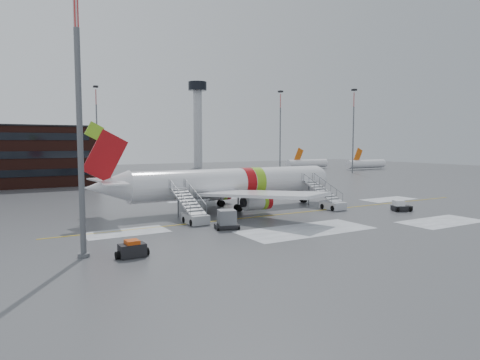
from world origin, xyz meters
TOP-DOWN VIEW (x-y plane):
  - ground at (0.00, 0.00)m, footprint 260.00×260.00m
  - airliner at (-6.52, 6.08)m, footprint 35.03×32.97m
  - airstair_fwd at (5.57, -0.46)m, footprint 2.05×7.70m
  - airstair_aft at (-14.25, -0.46)m, footprint 2.05×7.70m
  - pushback_tug at (12.26, -6.55)m, footprint 2.73×2.45m
  - uld_container at (-12.60, -5.36)m, footprint 2.74×2.29m
  - baggage_tractor at (-24.12, -11.35)m, footprint 2.59×1.23m
  - light_mast_near at (-27.35, -9.43)m, footprint 1.20×1.20m
  - control_tower at (30.00, 95.00)m, footprint 6.40×6.40m
  - light_mast_far_ne at (42.00, 62.00)m, footprint 1.20×1.20m
  - light_mast_far_n at (-8.00, 78.00)m, footprint 1.20×1.20m
  - light_mast_far_e at (58.00, 48.00)m, footprint 1.20×1.20m
  - distant_aircraft at (62.50, 64.00)m, footprint 35.00×18.00m

SIDE VIEW (x-z plane):
  - ground at x=0.00m, z-range 0.00..0.00m
  - distant_aircraft at x=62.50m, z-range -4.00..4.00m
  - baggage_tractor at x=-24.12m, z-range -0.10..1.24m
  - pushback_tug at x=12.26m, z-range -0.08..1.30m
  - uld_container at x=-12.60m, z-range -0.06..1.88m
  - airstair_fwd at x=5.57m, z-range -0.68..2.81m
  - airstair_aft at x=-14.25m, z-range -0.68..2.81m
  - airliner at x=-6.52m, z-range -2.17..9.01m
  - light_mast_near at x=-27.35m, z-range 0.50..22.32m
  - light_mast_far_ne at x=42.00m, z-range 1.71..25.96m
  - light_mast_far_n at x=-8.00m, z-range 1.71..25.96m
  - light_mast_far_e at x=58.00m, z-range 1.71..25.96m
  - control_tower at x=30.00m, z-range 3.75..33.75m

